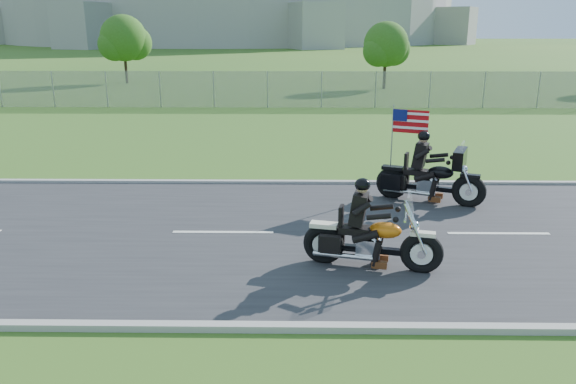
{
  "coord_description": "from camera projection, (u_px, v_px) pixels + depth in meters",
  "views": [
    {
      "loc": [
        -0.42,
        -11.49,
        4.36
      ],
      "look_at": [
        -0.58,
        0.0,
        0.96
      ],
      "focal_mm": 35.0,
      "sensor_mm": 36.0,
      "label": 1
    }
  ],
  "objects": [
    {
      "name": "curb_north",
      "position": [
        310.0,
        183.0,
        16.11
      ],
      "size": [
        120.0,
        0.18,
        0.12
      ],
      "primitive_type": "cube",
      "color": "#9E9B93",
      "rests_on": "ground"
    },
    {
      "name": "fence",
      "position": [
        214.0,
        89.0,
        31.21
      ],
      "size": [
        60.0,
        0.03,
        2.0
      ],
      "primitive_type": "cube",
      "color": "gray",
      "rests_on": "ground"
    },
    {
      "name": "tree_fence_near",
      "position": [
        386.0,
        47.0,
        40.12
      ],
      "size": [
        3.52,
        3.28,
        4.75
      ],
      "color": "#382316",
      "rests_on": "ground"
    },
    {
      "name": "motorcycle_follow",
      "position": [
        430.0,
        179.0,
        14.24
      ],
      "size": [
        2.64,
        1.44,
        2.32
      ],
      "rotation": [
        0.0,
        0.0,
        -0.39
      ],
      "color": "black",
      "rests_on": "ground"
    },
    {
      "name": "tree_fence_mid",
      "position": [
        124.0,
        41.0,
        44.14
      ],
      "size": [
        3.96,
        3.69,
        5.3
      ],
      "color": "#382316",
      "rests_on": "ground"
    },
    {
      "name": "curb_south",
      "position": [
        323.0,
        328.0,
        8.34
      ],
      "size": [
        120.0,
        0.18,
        0.12
      ],
      "primitive_type": "cube",
      "color": "#9E9B93",
      "rests_on": "ground"
    },
    {
      "name": "ground",
      "position": [
        314.0,
        234.0,
        12.24
      ],
      "size": [
        420.0,
        420.0,
        0.0
      ],
      "primitive_type": "plane",
      "color": "#255119",
      "rests_on": "ground"
    },
    {
      "name": "road",
      "position": [
        314.0,
        234.0,
        12.24
      ],
      "size": [
        120.0,
        8.0,
        0.04
      ],
      "primitive_type": "cube",
      "color": "#28282B",
      "rests_on": "ground"
    },
    {
      "name": "motorcycle_lead",
      "position": [
        370.0,
        241.0,
        10.37
      ],
      "size": [
        2.57,
        1.03,
        1.75
      ],
      "rotation": [
        0.0,
        0.0,
        -0.23
      ],
      "color": "black",
      "rests_on": "ground"
    }
  ]
}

